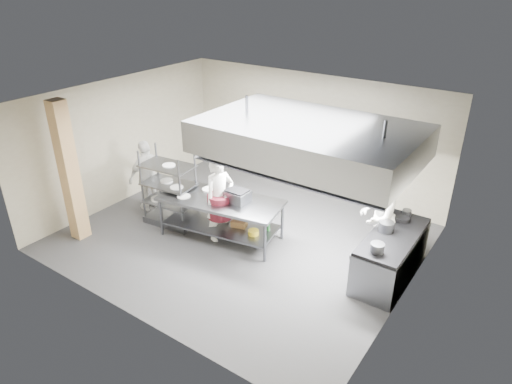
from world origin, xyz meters
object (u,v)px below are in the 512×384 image
Objects in this scene: griddle at (237,196)px; pass_rack at (169,188)px; chef_line at (376,216)px; cooking_range at (390,257)px; stockpot at (386,226)px; chef_head at (220,199)px; island at (221,218)px; chef_plating at (148,175)px.

pass_rack is at bearing -169.19° from griddle.
cooking_range is at bearing 47.55° from chef_line.
griddle reaches higher than stockpot.
pass_rack is 4.47m from chef_line.
pass_rack is 0.94× the size of chef_head.
chef_line reaches higher than chef_head.
griddle is (0.35, 0.12, 0.57)m from island.
chef_plating is at bearing -84.03° from chef_line.
chef_line reaches higher than island.
island is 1.50× the size of pass_rack.
griddle is (-2.62, -0.95, 0.06)m from chef_line.
griddle reaches higher than cooking_range.
chef_plating reaches higher than island.
chef_line reaches higher than griddle.
pass_rack is 1.34m from chef_head.
pass_rack reaches higher than stockpot.
chef_line is at bearing 21.71° from griddle.
stockpot is at bearing 2.68° from island.
chef_head is 3.79× the size of griddle.
cooking_range is 3.21m from griddle.
island is 1.40× the size of chef_head.
griddle is at bearing -169.45° from cooking_range.
chef_head is at bearing -84.40° from island.
pass_rack reaches higher than chef_plating.
cooking_range is at bearing 12.38° from griddle.
stockpot is (3.27, 0.76, 0.07)m from chef_head.
chef_head is (-3.44, -0.72, 0.50)m from cooking_range.
stockpot is at bearing 4.50° from pass_rack.
cooking_range is 5.73m from chef_plating.
chef_line is at bearing 110.76° from chef_plating.
chef_head is (0.01, -0.02, 0.47)m from island.
island is at bearing -0.26° from pass_rack.
chef_plating is (-5.68, -0.62, 0.44)m from cooking_range.
island is 1.51× the size of chef_plating.
island is at bearing -168.54° from cooking_range.
island is 3.52m from cooking_range.
chef_head reaches higher than stockpot.
chef_head is at bearing 97.48° from chef_plating.
chef_plating is at bearing 159.98° from pass_rack.
stockpot is (4.61, 0.89, 0.13)m from pass_rack.
chef_line is (2.97, 1.07, 0.51)m from island.
chef_head reaches higher than griddle.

